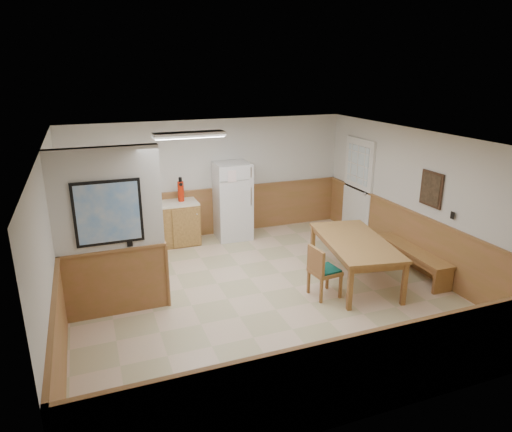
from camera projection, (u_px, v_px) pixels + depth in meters
name	position (u px, v px, depth m)	size (l,w,h in m)	color
ground	(262.00, 293.00, 7.46)	(6.00, 6.00, 0.00)	beige
ceiling	(262.00, 140.00, 6.69)	(6.00, 6.00, 0.02)	white
back_wall	(211.00, 179.00, 9.74)	(6.00, 0.02, 2.50)	silver
right_wall	(419.00, 201.00, 8.09)	(0.02, 6.00, 2.50)	silver
left_wall	(53.00, 246.00, 6.06)	(0.02, 6.00, 2.50)	silver
wainscot_back	(212.00, 212.00, 9.96)	(6.00, 0.04, 1.00)	#995E3D
wainscot_right	(414.00, 241.00, 8.32)	(0.04, 6.00, 1.00)	#995E3D
wainscot_left	(62.00, 296.00, 6.30)	(0.04, 6.00, 1.00)	#995E3D
partition_wall	(110.00, 236.00, 6.49)	(1.50, 0.20, 2.50)	silver
kitchen_counter	(159.00, 225.00, 9.30)	(2.20, 0.61, 1.00)	#B0843E
exterior_door	(357.00, 187.00, 9.83)	(0.07, 1.02, 2.15)	silver
kitchen_window	(107.00, 173.00, 8.92)	(0.80, 0.04, 1.00)	silver
wall_painting	(431.00, 189.00, 7.72)	(0.04, 0.50, 0.60)	#352115
fluorescent_fixture	(189.00, 135.00, 7.59)	(1.20, 0.30, 0.09)	silver
refrigerator	(233.00, 201.00, 9.67)	(0.75, 0.73, 1.63)	silver
dining_table	(355.00, 245.00, 7.69)	(1.34, 2.15, 0.75)	#AC803F
dining_bench	(412.00, 254.00, 8.11)	(0.45, 1.75, 0.45)	#AC803F
dining_chair	(321.00, 268.00, 7.19)	(0.62, 0.46, 0.85)	#AC803F
fire_extinguisher	(181.00, 191.00, 9.29)	(0.13, 0.13, 0.50)	red
soap_bottle	(105.00, 203.00, 8.77)	(0.08, 0.08, 0.24)	#188735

